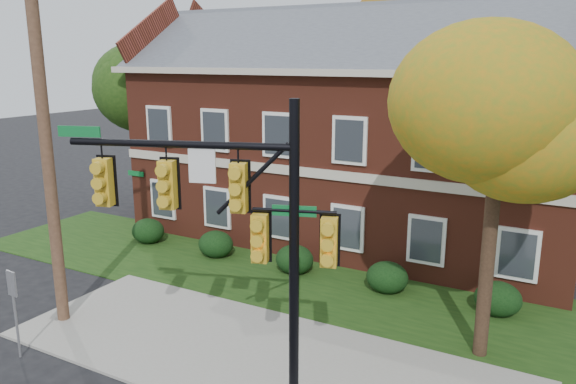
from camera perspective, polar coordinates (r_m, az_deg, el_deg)
The scene contains 15 objects.
ground at distance 14.53m, azimuth -5.25°, elevation -18.24°, with size 120.00×120.00×0.00m, color black.
sidewalk at distance 15.23m, azimuth -3.05°, elevation -16.43°, with size 14.00×5.00×0.08m, color gray.
grass_strip at distance 19.20m, azimuth 4.99°, elevation -9.90°, with size 30.00×6.00×0.04m, color #193811.
apartment_building at distance 24.03m, azimuth 6.70°, elevation 7.12°, with size 18.80×8.80×9.74m.
hedge_far_left at distance 24.34m, azimuth -14.03°, elevation -3.87°, with size 1.40×1.26×1.05m, color black.
hedge_left at distance 22.18m, azimuth -7.35°, elevation -5.28°, with size 1.40×1.26×1.05m, color black.
hedge_center at distance 20.41m, azimuth 0.67°, elevation -6.86°, with size 1.40×1.26×1.05m, color black.
hedge_right at distance 19.11m, azimuth 10.05°, elevation -8.53°, with size 1.40×1.26×1.05m, color black.
hedge_far_right at distance 18.40m, azimuth 20.55°, elevation -10.12°, with size 1.40×1.26×1.05m, color black.
tree_near_right at distance 14.16m, azimuth 21.72°, elevation 8.66°, with size 4.50×4.25×8.58m.
tree_left_rear at distance 28.18m, azimuth -13.11°, elevation 11.26°, with size 5.40×5.10×8.88m.
tree_far_rear at distance 30.94m, azimuth 15.07°, elevation 15.33°, with size 6.84×6.46×11.52m.
traffic_signal at distance 11.93m, azimuth -5.21°, elevation -3.03°, with size 5.87×2.11×6.85m.
utility_pole at distance 16.91m, azimuth -23.30°, elevation 3.85°, with size 1.51×0.65×10.09m.
sign_post at distance 16.17m, azimuth -26.10°, elevation -9.77°, with size 0.35×0.07×2.39m.
Camera 1 is at (7.06, -10.14, 7.64)m, focal length 35.00 mm.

